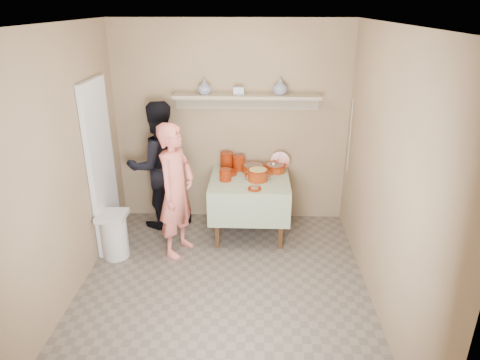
{
  "coord_description": "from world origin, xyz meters",
  "views": [
    {
      "loc": [
        0.31,
        -3.6,
        2.76
      ],
      "look_at": [
        0.15,
        0.75,
        0.95
      ],
      "focal_mm": 32.0,
      "sensor_mm": 36.0,
      "label": 1
    }
  ],
  "objects_px": {
    "cazuela_rice": "(258,174)",
    "trash_bin": "(114,235)",
    "serving_table": "(250,187)",
    "person_cook": "(176,191)",
    "person_helper": "(159,166)"
  },
  "relations": [
    {
      "from": "cazuela_rice",
      "to": "trash_bin",
      "type": "height_order",
      "value": "cazuela_rice"
    },
    {
      "from": "serving_table",
      "to": "cazuela_rice",
      "type": "height_order",
      "value": "cazuela_rice"
    },
    {
      "from": "cazuela_rice",
      "to": "person_helper",
      "type": "bearing_deg",
      "value": 167.68
    },
    {
      "from": "person_helper",
      "to": "serving_table",
      "type": "distance_m",
      "value": 1.2
    },
    {
      "from": "cazuela_rice",
      "to": "trash_bin",
      "type": "xyz_separation_m",
      "value": [
        -1.65,
        -0.54,
        -0.56
      ]
    },
    {
      "from": "person_cook",
      "to": "cazuela_rice",
      "type": "relative_size",
      "value": 4.78
    },
    {
      "from": "person_helper",
      "to": "trash_bin",
      "type": "xyz_separation_m",
      "value": [
        -0.38,
        -0.82,
        -0.55
      ]
    },
    {
      "from": "person_cook",
      "to": "cazuela_rice",
      "type": "xyz_separation_m",
      "value": [
        0.92,
        0.4,
        0.06
      ]
    },
    {
      "from": "person_helper",
      "to": "cazuela_rice",
      "type": "xyz_separation_m",
      "value": [
        1.26,
        -0.28,
        0.01
      ]
    },
    {
      "from": "trash_bin",
      "to": "person_cook",
      "type": "bearing_deg",
      "value": 11.14
    },
    {
      "from": "cazuela_rice",
      "to": "trash_bin",
      "type": "distance_m",
      "value": 1.82
    },
    {
      "from": "person_cook",
      "to": "serving_table",
      "type": "height_order",
      "value": "person_cook"
    },
    {
      "from": "serving_table",
      "to": "cazuela_rice",
      "type": "relative_size",
      "value": 2.95
    },
    {
      "from": "serving_table",
      "to": "trash_bin",
      "type": "relative_size",
      "value": 1.74
    },
    {
      "from": "person_cook",
      "to": "person_helper",
      "type": "relative_size",
      "value": 0.95
    }
  ]
}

